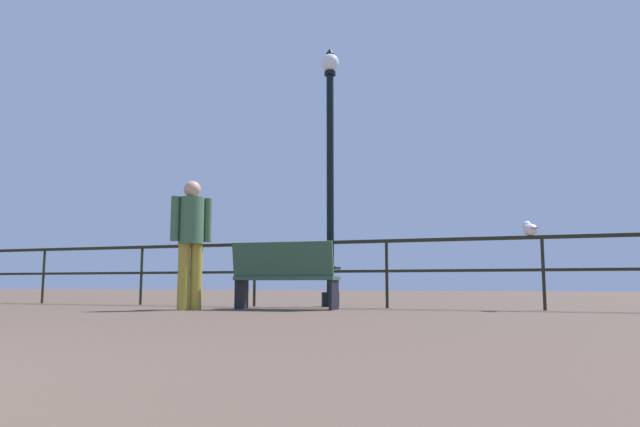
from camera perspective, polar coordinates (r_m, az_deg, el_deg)
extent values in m
cube|color=black|center=(8.77, -0.20, -2.90)|extent=(23.26, 0.05, 0.05)
cube|color=black|center=(8.75, -0.20, -5.74)|extent=(23.26, 0.04, 0.04)
cylinder|color=black|center=(11.66, -25.59, -5.61)|extent=(0.04, 0.04, 0.97)
cylinder|color=black|center=(10.27, -17.18, -5.88)|extent=(0.04, 0.04, 0.97)
cylinder|color=black|center=(9.16, -6.47, -6.06)|extent=(0.04, 0.04, 0.97)
cylinder|color=black|center=(8.45, 6.60, -5.98)|extent=(0.04, 0.04, 0.97)
cylinder|color=black|center=(8.24, 21.15, -5.54)|extent=(0.04, 0.04, 0.97)
cube|color=#30533C|center=(8.05, -3.29, -6.39)|extent=(1.45, 0.56, 0.05)
cube|color=#30533C|center=(7.86, -3.75, -4.58)|extent=(1.42, 0.24, 0.49)
cube|color=black|center=(7.86, 1.37, -7.93)|extent=(0.07, 0.41, 0.42)
cube|color=black|center=(8.03, 1.67, -5.40)|extent=(0.06, 0.32, 0.04)
cube|color=black|center=(8.28, -7.73, -7.82)|extent=(0.07, 0.41, 0.42)
cube|color=black|center=(8.45, -7.22, -5.43)|extent=(0.06, 0.32, 0.04)
cylinder|color=black|center=(8.98, 1.04, -8.46)|extent=(0.27, 0.27, 0.22)
cylinder|color=black|center=(9.12, 1.01, 3.19)|extent=(0.11, 0.11, 3.46)
cylinder|color=black|center=(9.59, 0.99, 13.62)|extent=(0.18, 0.18, 0.06)
sphere|color=white|center=(9.65, 0.99, 14.61)|extent=(0.30, 0.30, 0.30)
cone|color=black|center=(9.73, 0.98, 15.69)|extent=(0.14, 0.14, 0.10)
cylinder|color=#A4902F|center=(8.03, -12.11, -6.12)|extent=(0.16, 0.16, 0.88)
cylinder|color=#A4902F|center=(7.98, -13.28, -6.09)|extent=(0.16, 0.16, 0.88)
cylinder|color=#3E6643|center=(8.05, -12.55, -0.70)|extent=(0.34, 0.34, 0.64)
cylinder|color=#3E6643|center=(8.11, -11.01, -0.65)|extent=(0.11, 0.11, 0.60)
cylinder|color=#3E6643|center=(8.00, -14.10, -0.49)|extent=(0.11, 0.11, 0.60)
sphere|color=tan|center=(8.11, -12.47, 2.34)|extent=(0.23, 0.23, 0.23)
ellipsoid|color=white|center=(8.26, 20.00, -1.52)|extent=(0.25, 0.32, 0.16)
ellipsoid|color=#8C949D|center=(8.27, 20.00, -1.36)|extent=(0.20, 0.28, 0.05)
sphere|color=white|center=(8.39, 19.69, -1.13)|extent=(0.13, 0.13, 0.13)
cone|color=gold|center=(8.47, 19.51, -1.19)|extent=(0.06, 0.06, 0.05)
cube|color=#8C949D|center=(8.12, 20.37, -1.36)|extent=(0.10, 0.12, 0.02)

